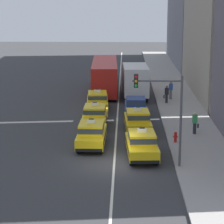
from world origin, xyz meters
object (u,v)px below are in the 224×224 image
object	(u,v)px
sedan_right_third	(136,106)
pedestrian_near_crosswalk	(171,90)
sedan_left_fifth	(108,72)
box_truck_right_fourth	(135,80)
taxi_left_nearest	(92,134)
pedestrian_mid_block	(195,123)
traffic_light_pole	(164,105)
taxi_right_nearest	(142,144)
bus_left_fourth	(105,75)
fire_hydrant	(175,137)
taxi_left_third	(97,101)
pedestrian_by_storefront	(167,94)
taxi_right_second	(138,121)
taxi_left_second	(95,115)

from	to	relation	value
sedan_right_third	pedestrian_near_crosswalk	size ratio (longest dim) A/B	2.54
sedan_left_fifth	box_truck_right_fourth	world-z (taller)	box_truck_right_fourth
taxi_left_nearest	pedestrian_mid_block	bearing A→B (deg)	21.65
traffic_light_pole	taxi_right_nearest	bearing A→B (deg)	120.61
taxi_left_nearest	bus_left_fourth	world-z (taller)	bus_left_fourth
taxi_right_nearest	fire_hydrant	bearing A→B (deg)	50.40
taxi_left_third	traffic_light_pole	size ratio (longest dim) A/B	0.83
fire_hydrant	taxi_right_nearest	bearing A→B (deg)	-129.60
sedan_right_third	pedestrian_by_storefront	xyz separation A→B (m)	(2.95, 4.81, 0.10)
taxi_left_nearest	taxi_right_second	world-z (taller)	same
bus_left_fourth	sedan_right_third	bearing A→B (deg)	-74.28
fire_hydrant	traffic_light_pole	distance (m)	6.02
pedestrian_near_crosswalk	fire_hydrant	xyz separation A→B (m)	(-0.93, -14.62, -0.47)
taxi_right_nearest	box_truck_right_fourth	xyz separation A→B (m)	(-0.11, 18.88, 0.90)
fire_hydrant	pedestrian_mid_block	bearing A→B (deg)	54.27
taxi_left_nearest	fire_hydrant	distance (m)	5.72
taxi_left_nearest	bus_left_fourth	distance (m)	19.54
pedestrian_mid_block	taxi_right_nearest	bearing A→B (deg)	-127.97
box_truck_right_fourth	pedestrian_by_storefront	world-z (taller)	box_truck_right_fourth
taxi_left_third	pedestrian_near_crosswalk	xyz separation A→B (m)	(6.80, 4.46, 0.14)
taxi_right_nearest	pedestrian_mid_block	world-z (taller)	taxi_right_nearest
sedan_right_third	sedan_left_fifth	bearing A→B (deg)	98.98
taxi_left_third	taxi_right_nearest	size ratio (longest dim) A/B	1.00
fire_hydrant	sedan_right_third	bearing A→B (deg)	107.53
bus_left_fourth	pedestrian_by_storefront	world-z (taller)	bus_left_fourth
pedestrian_mid_block	taxi_left_nearest	bearing A→B (deg)	-158.35
fire_hydrant	traffic_light_pole	world-z (taller)	traffic_light_pole
taxi_left_second	taxi_left_nearest	bearing A→B (deg)	-89.07
pedestrian_mid_block	bus_left_fourth	bearing A→B (deg)	113.36
box_truck_right_fourth	fire_hydrant	xyz separation A→B (m)	(2.50, -15.99, -1.23)
sedan_left_fifth	pedestrian_mid_block	distance (m)	26.01
taxi_right_second	traffic_light_pole	bearing A→B (deg)	-80.66
pedestrian_mid_block	traffic_light_pole	world-z (taller)	traffic_light_pole
taxi_left_third	pedestrian_by_storefront	distance (m)	6.84
taxi_right_second	sedan_right_third	size ratio (longest dim) A/B	1.07
sedan_left_fifth	taxi_right_second	bearing A→B (deg)	-82.74
pedestrian_near_crosswalk	sedan_left_fifth	bearing A→B (deg)	117.31
pedestrian_near_crosswalk	pedestrian_by_storefront	bearing A→B (deg)	-107.58
sedan_left_fifth	fire_hydrant	xyz separation A→B (m)	(5.58, -27.22, -0.30)
box_truck_right_fourth	fire_hydrant	size ratio (longest dim) A/B	9.66
taxi_right_nearest	traffic_light_pole	xyz separation A→B (m)	(1.20, -2.02, 2.94)
bus_left_fourth	fire_hydrant	world-z (taller)	bus_left_fourth
taxi_left_nearest	taxi_right_second	size ratio (longest dim) A/B	0.99
box_truck_right_fourth	pedestrian_near_crosswalk	xyz separation A→B (m)	(3.43, -1.37, -0.76)
taxi_left_second	sedan_left_fifth	xyz separation A→B (m)	(0.18, 22.55, -0.03)
bus_left_fourth	taxi_right_nearest	xyz separation A→B (m)	(3.19, -21.74, -0.94)
taxi_right_second	pedestrian_by_storefront	bearing A→B (deg)	73.61
sedan_left_fifth	taxi_right_nearest	distance (m)	30.28
taxi_left_third	box_truck_right_fourth	xyz separation A→B (m)	(3.37, 5.83, 0.90)
pedestrian_near_crosswalk	traffic_light_pole	size ratio (longest dim) A/B	0.31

